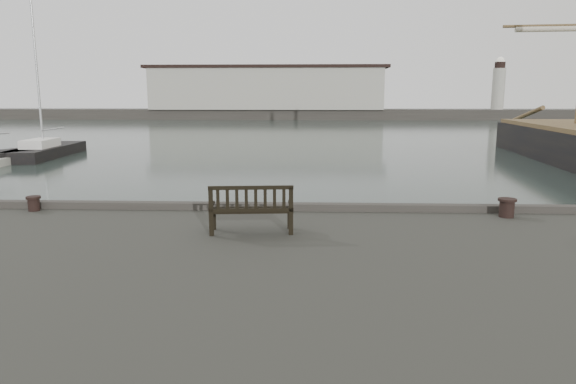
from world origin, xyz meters
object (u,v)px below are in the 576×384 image
at_px(bollard_right, 507,208).
at_px(yacht_d, 47,154).
at_px(bench, 251,218).
at_px(bollard_left, 34,204).

bearing_deg(bollard_right, yacht_d, 134.16).
bearing_deg(yacht_d, bollard_right, -49.95).
xyz_separation_m(bench, yacht_d, (-18.58, 27.05, -1.65)).
distance_m(bollard_right, yacht_d, 35.36).
height_order(bollard_left, yacht_d, yacht_d).
relative_size(bench, yacht_d, 0.15).
bearing_deg(bench, bollard_left, 156.56).
bearing_deg(bollard_left, yacht_d, 116.91).
bearing_deg(bench, yacht_d, 119.12).
bearing_deg(bollard_right, bollard_left, 179.05).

